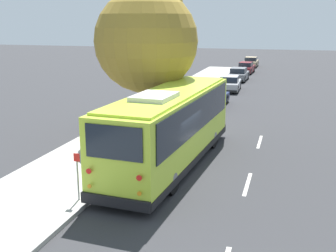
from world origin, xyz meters
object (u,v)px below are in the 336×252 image
street_tree (147,34)px  sign_post_far (102,164)px  parked_sedan_tan (251,62)px  parked_sedan_maroon (246,68)px  parked_sedan_silver (229,84)px  parked_sedan_gray (238,75)px  fire_hydrant (170,114)px  parked_sedan_navy (213,98)px  shuttle_bus (171,124)px  sign_post_near (78,176)px

street_tree → sign_post_far: size_ratio=6.45×
parked_sedan_tan → parked_sedan_maroon: bearing=-178.7°
parked_sedan_silver → parked_sedan_gray: (6.83, 0.05, 0.00)m
fire_hydrant → parked_sedan_gray: bearing=-4.8°
fire_hydrant → parked_sedan_tan: bearing=-2.7°
sign_post_far → parked_sedan_navy: bearing=-4.6°
shuttle_bus → fire_hydrant: (7.38, 2.17, -1.27)m
parked_sedan_navy → sign_post_far: 16.09m
shuttle_bus → parked_sedan_tan: (41.31, 0.57, -1.20)m
sign_post_near → fire_hydrant: 12.10m
parked_sedan_maroon → parked_sedan_gray: bearing=-177.7°
parked_sedan_navy → sign_post_far: bearing=177.6°
parked_sedan_maroon → street_tree: bearing=179.0°
parked_sedan_navy → fire_hydrant: parked_sedan_navy is taller
parked_sedan_tan → sign_post_far: bearing=178.7°
parked_sedan_silver → parked_sedan_maroon: 13.49m
shuttle_bus → parked_sedan_tan: size_ratio=2.58×
parked_sedan_maroon → parked_sedan_tan: (7.26, 0.11, 0.01)m
shuttle_bus → parked_sedan_navy: size_ratio=2.38×
shuttle_bus → parked_sedan_silver: size_ratio=2.51×
parked_sedan_navy → parked_sedan_gray: 14.20m
parked_sedan_gray → sign_post_far: size_ratio=3.38×
sign_post_far → fire_hydrant: 10.23m
parked_sedan_gray → parked_sedan_tan: size_ratio=1.04×
sign_post_near → parked_sedan_gray: bearing=-2.5°
shuttle_bus → parked_sedan_maroon: 34.08m
sign_post_far → shuttle_bus: bearing=-33.7°
street_tree → sign_post_far: bearing=-175.7°
parked_sedan_maroon → parked_sedan_silver: bearing=-177.3°
street_tree → parked_sedan_maroon: bearing=-3.7°
shuttle_bus → parked_sedan_navy: (13.19, 0.60, -1.23)m
shuttle_bus → parked_sedan_gray: (27.39, 0.51, -1.20)m
street_tree → sign_post_far: (-6.85, -0.51, -4.61)m
sign_post_near → fire_hydrant: bearing=1.3°
parked_sedan_tan → street_tree: (-37.32, 1.85, 4.79)m
shuttle_bus → parked_sedan_silver: bearing=5.0°
shuttle_bus → sign_post_near: shuttle_bus is taller
parked_sedan_silver → sign_post_near: size_ratio=2.62×
parked_sedan_tan → street_tree: street_tree is taller
street_tree → sign_post_near: size_ratio=5.06×
parked_sedan_maroon → sign_post_far: sign_post_far is taller
street_tree → parked_sedan_tan: bearing=-2.8°
parked_sedan_navy → parked_sedan_tan: size_ratio=1.08×
sign_post_near → fire_hydrant: (12.09, 0.27, -0.44)m
parked_sedan_gray → street_tree: 23.95m
parked_sedan_tan → sign_post_near: 46.05m
parked_sedan_gray → sign_post_far: (-30.24, 1.40, 0.17)m
parked_sedan_silver → sign_post_near: 25.32m
shuttle_bus → parked_sedan_maroon: size_ratio=2.39×
parked_sedan_tan → sign_post_near: size_ratio=2.55×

